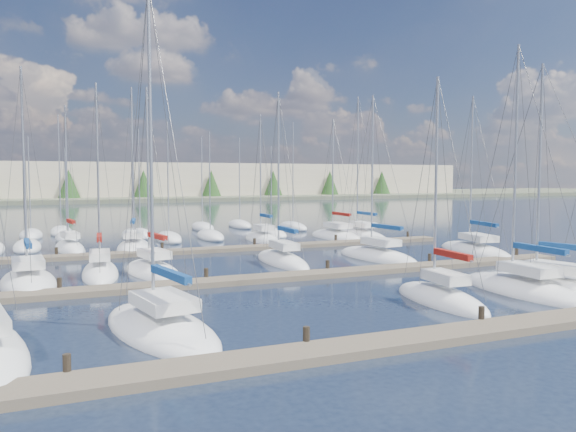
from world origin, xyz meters
name	(u,v)px	position (x,y,z in m)	size (l,w,h in m)	color
ground	(152,224)	(0.00, 60.00, 0.00)	(400.00, 400.00, 0.00)	#1E293D
dock_near	(414,340)	(0.00, 2.01, 0.15)	(44.00, 1.93, 1.10)	#6B5E4C
dock_mid	(275,278)	(0.00, 16.01, 0.15)	(44.00, 1.93, 1.10)	#6B5E4C
dock_far	(213,250)	(0.00, 30.01, 0.15)	(44.00, 1.93, 1.10)	#6B5E4C
sailboat_k	(282,261)	(2.92, 21.97, 0.19)	(2.55, 8.60, 13.04)	white
sailboat_q	(336,236)	(14.27, 35.16, 0.17)	(3.22, 8.93, 12.80)	white
sailboat_c	(160,328)	(-8.42, 7.22, 0.18)	(4.89, 9.31, 14.59)	white
sailboat_o	(134,247)	(-5.84, 33.94, 0.19)	(4.14, 8.15, 14.56)	white
sailboat_r	(361,235)	(17.09, 35.02, 0.19)	(2.93, 9.47, 15.21)	white
sailboat_f	(549,288)	(12.55, 7.16, 0.18)	(4.69, 9.52, 13.07)	white
sailboat_e	(522,289)	(10.82, 7.38, 0.18)	(3.13, 8.95, 13.99)	white
sailboat_j	(153,271)	(-6.42, 21.01, 0.18)	(3.79, 7.75, 12.63)	white
sailboat_n	(70,248)	(-10.91, 35.47, 0.20)	(3.07, 7.29, 12.96)	white
sailboat_p	(263,239)	(6.57, 35.75, 0.19)	(2.72, 7.64, 12.97)	white
sailboat_d	(441,299)	(5.28, 7.15, 0.19)	(2.70, 7.22, 11.86)	white
sailboat_i	(100,272)	(-9.55, 21.78, 0.20)	(2.80, 7.90, 12.84)	white
sailboat_l	(377,256)	(10.40, 21.16, 0.18)	(3.78, 8.93, 13.09)	white
sailboat_h	(28,282)	(-13.62, 20.10, 0.18)	(3.61, 8.07, 13.24)	white
sailboat_m	(475,251)	(19.39, 20.74, 0.17)	(4.96, 10.28, 13.51)	white
distant_boats	(136,235)	(-4.34, 43.76, 0.29)	(36.93, 20.75, 13.30)	#9EA0A5
shoreline	(46,172)	(-13.29, 149.77, 7.44)	(400.00, 60.00, 38.00)	#666B51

